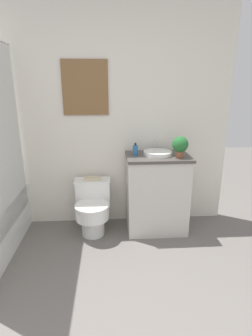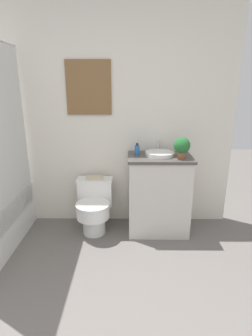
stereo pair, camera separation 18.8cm
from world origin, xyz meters
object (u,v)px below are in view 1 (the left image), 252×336
Objects in this scene: toilet at (93,207)px; soap_bottle at (135,150)px; sink at (158,153)px; book_on_tank at (92,178)px; potted_plant at (180,145)px.

soap_bottle reaches higher than toilet.
book_on_tank is (-0.72, 0.09, -0.30)m from sink.
book_on_tank is (-0.47, 0.07, -0.34)m from soap_bottle.
soap_bottle is at bearing 7.56° from toilet.
toilet is 0.79m from soap_bottle.
potted_plant reaches higher than toilet.
sink is at bearing -4.83° from soap_bottle.
sink is at bearing -6.97° from book_on_tank.
soap_bottle is (0.47, 0.06, 0.63)m from toilet.
soap_bottle is at bearing -8.05° from book_on_tank.
soap_bottle is at bearing 175.17° from sink.
potted_plant is at bearing -29.32° from sink.
soap_bottle reaches higher than book_on_tank.
potted_plant is 1.17× the size of book_on_tank.
book_on_tank is at bearing 167.57° from potted_plant.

